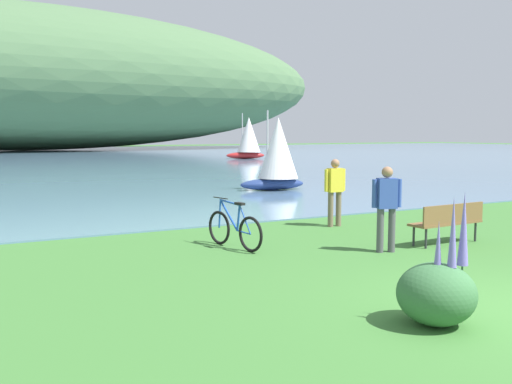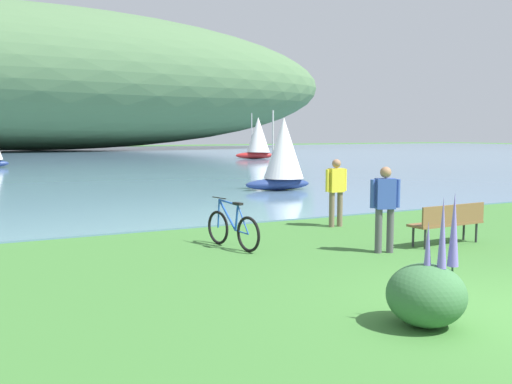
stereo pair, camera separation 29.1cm
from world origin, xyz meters
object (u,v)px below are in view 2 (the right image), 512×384
Objects in this scene: park_bench_near_camera at (449,221)px; person_on_the_grass at (385,204)px; sailboat_nearest_to_shore at (258,137)px; bicycle_leaning_near_bench at (233,229)px; sailboat_toward_hillside at (283,153)px; person_at_shoreline at (336,188)px.

park_bench_near_camera is 1.78m from person_on_the_grass.
bicycle_leaning_near_bench is at bearing -118.10° from sailboat_nearest_to_shore.
sailboat_toward_hillside is at bearing 55.16° from bicycle_leaning_near_bench.
sailboat_nearest_to_shore is (14.43, 36.69, 1.40)m from park_bench_near_camera.
sailboat_nearest_to_shore is (16.15, 36.69, 0.95)m from person_on_the_grass.
bicycle_leaning_near_bench is at bearing 156.79° from park_bench_near_camera.
bicycle_leaning_near_bench is at bearing -159.81° from person_at_shoreline.
sailboat_nearest_to_shore is at bearing 68.53° from park_bench_near_camera.
person_on_the_grass is at bearing -113.76° from sailboat_nearest_to_shore.
person_at_shoreline is at bearing -114.28° from sailboat_nearest_to_shore.
person_on_the_grass is at bearing -36.12° from bicycle_leaning_near_bench.
sailboat_nearest_to_shore reaches higher than person_on_the_grass.
sailboat_toward_hillside is (2.55, 11.49, 1.03)m from park_bench_near_camera.
person_at_shoreline is (3.47, 1.28, 0.58)m from bicycle_leaning_near_bench.
park_bench_near_camera is at bearing -76.61° from person_at_shoreline.
person_on_the_grass reaches higher than bicycle_leaning_near_bench.
person_at_shoreline reaches higher than park_bench_near_camera.
person_at_shoreline is at bearing 20.19° from bicycle_leaning_near_bench.
sailboat_toward_hillside is (4.27, 11.50, 0.58)m from person_on_the_grass.
sailboat_nearest_to_shore is 27.86m from sailboat_toward_hillside.
park_bench_near_camera is 4.57m from bicycle_leaning_near_bench.
bicycle_leaning_near_bench is at bearing -124.84° from sailboat_toward_hillside.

